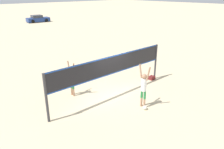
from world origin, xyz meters
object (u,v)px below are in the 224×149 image
(volleyball_net, at_px, (112,68))
(parked_car_near, at_px, (38,19))
(player_spiker, at_px, (144,86))
(gear_bag, at_px, (152,78))
(player_blocker, at_px, (72,78))
(volleyball, at_px, (145,108))

(volleyball_net, xyz_separation_m, parked_car_near, (10.63, 33.00, -1.09))
(player_spiker, bearing_deg, gear_bag, -58.57)
(player_blocker, relative_size, gear_bag, 5.22)
(gear_bag, bearing_deg, volleyball_net, -179.67)
(volleyball_net, distance_m, gear_bag, 4.02)
(volleyball, xyz_separation_m, parked_car_near, (10.44, 35.30, 0.49))
(volleyball, xyz_separation_m, gear_bag, (3.52, 2.32, 0.00))
(volleyball_net, relative_size, parked_car_near, 1.86)
(gear_bag, xyz_separation_m, parked_car_near, (6.93, 32.98, 0.49))
(volleyball, relative_size, gear_bag, 0.57)
(player_spiker, xyz_separation_m, player_blocker, (-1.97, 3.62, -0.15))
(volleyball_net, xyz_separation_m, player_blocker, (-1.65, 1.58, -0.63))
(volleyball_net, bearing_deg, parked_car_near, 72.15)
(volleyball, height_order, gear_bag, gear_bag)
(player_spiker, relative_size, player_blocker, 1.13)
(volleyball, relative_size, parked_car_near, 0.05)
(player_blocker, distance_m, volleyball, 4.40)
(player_spiker, height_order, player_blocker, player_spiker)
(volleyball_net, bearing_deg, volleyball, -85.42)
(player_spiker, height_order, volleyball, player_spiker)
(volleyball_net, height_order, gear_bag, volleyball_net)
(player_blocker, height_order, volleyball, player_blocker)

